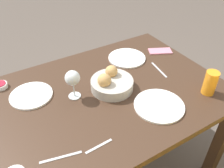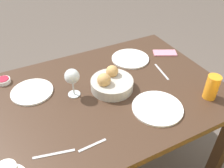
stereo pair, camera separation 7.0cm
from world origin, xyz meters
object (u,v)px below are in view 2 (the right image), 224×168
Objects in this scene: plate_near_left at (130,59)px; spoon_coffee at (92,145)px; wine_glass at (72,77)px; plate_near_right at (32,92)px; bread_basket at (111,83)px; knife_silver at (162,72)px; plate_far_center at (157,108)px; juice_glass at (212,87)px; fork_silver at (54,154)px; jam_bowl_berry at (4,81)px; cell_phone at (165,53)px.

plate_near_left reaches higher than spoon_coffee.
wine_glass reaches higher than plate_near_left.
wine_glass reaches higher than plate_near_right.
bread_basket is 1.36× the size of knife_silver.
knife_silver is (-0.09, 0.20, -0.00)m from plate_near_left.
knife_silver is at bearing 175.70° from wine_glass.
spoon_coffee is at bearing 8.90° from plate_far_center.
spoon_coffee is at bearing 82.48° from wine_glass.
juice_glass is 0.78× the size of fork_silver.
bread_basket is 0.32m from plate_near_left.
cell_phone is (-0.99, 0.15, -0.01)m from jam_bowl_berry.
cell_phone is at bearing -161.12° from bread_basket.
juice_glass is 0.47m from cell_phone.
cell_phone is at bearing -98.31° from juice_glass.
juice_glass reaches higher than bread_basket.
juice_glass is 1.74× the size of jam_bowl_berry.
plate_near_left is 1.08× the size of plate_near_right.
spoon_coffee is (-0.15, 0.03, 0.00)m from fork_silver.
plate_near_right is at bearing -90.98° from fork_silver.
cell_phone is at bearing -169.66° from wine_glass.
wine_glass is 0.38m from fork_silver.
plate_near_right is 1.69× the size of juice_glass.
knife_silver is at bearing -130.17° from plate_far_center.
bread_basket is 1.80× the size of spoon_coffee.
plate_near_right is at bearing -22.40° from bread_basket.
plate_far_center is (-0.51, 0.40, 0.00)m from plate_near_right.
wine_glass is (-0.19, 0.12, 0.11)m from plate_near_right.
plate_near_right reaches higher than spoon_coffee.
plate_near_left is 1.82× the size of juice_glass.
bread_basket is at bearing 0.22° from knife_silver.
bread_basket is 1.37× the size of fork_silver.
bread_basket reaches higher than fork_silver.
plate_near_right is at bearing -72.37° from spoon_coffee.
fork_silver is at bearing 2.93° from plate_far_center.
jam_bowl_berry is at bearing -41.35° from plate_far_center.
wine_glass is (0.61, -0.33, 0.05)m from juice_glass.
plate_near_left is 0.53m from juice_glass.
knife_silver is 1.33× the size of spoon_coffee.
knife_silver is at bearing 159.46° from jam_bowl_berry.
wine_glass is (0.20, -0.04, 0.08)m from bread_basket.
spoon_coffee is at bearing 27.70° from knife_silver.
cell_phone is at bearing 171.25° from jam_bowl_berry.
plate_near_left reaches higher than fork_silver.
juice_glass reaches higher than plate_far_center.
plate_far_center is 1.50× the size of fork_silver.
juice_glass reaches higher than plate_near_right.
knife_silver is at bearing 114.37° from plate_near_left.
plate_near_left is 1.42× the size of knife_silver.
bread_basket is at bearing -145.63° from fork_silver.
plate_near_right and plate_far_center have the same top height.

